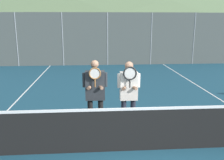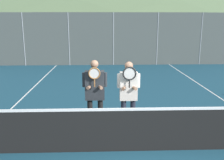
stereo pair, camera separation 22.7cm
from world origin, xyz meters
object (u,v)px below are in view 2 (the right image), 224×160
object	(u,v)px
car_far_left	(51,46)
player_center_left	(128,92)
player_leftmost	(95,92)
car_left_of_center	(118,46)
car_center	(186,45)

from	to	relation	value
car_far_left	player_center_left	bearing A→B (deg)	-70.97
player_leftmost	car_left_of_center	size ratio (longest dim) A/B	0.44
car_far_left	car_left_of_center	size ratio (longest dim) A/B	1.03
car_left_of_center	car_center	world-z (taller)	car_center
player_center_left	car_left_of_center	distance (m)	13.72
player_leftmost	player_center_left	bearing A→B (deg)	-0.18
car_far_left	car_left_of_center	xyz separation A→B (m)	(5.18, 0.35, -0.04)
player_leftmost	car_far_left	world-z (taller)	player_leftmost
player_center_left	car_left_of_center	xyz separation A→B (m)	(0.57, 13.71, -0.21)
player_leftmost	car_center	distance (m)	15.35
player_center_left	car_far_left	distance (m)	14.13
car_far_left	car_center	xyz separation A→B (m)	(10.56, 0.42, -0.00)
player_center_left	car_far_left	xyz separation A→B (m)	(-4.61, 13.36, -0.17)
car_center	car_far_left	bearing A→B (deg)	-177.74
car_left_of_center	car_far_left	bearing A→B (deg)	-176.12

